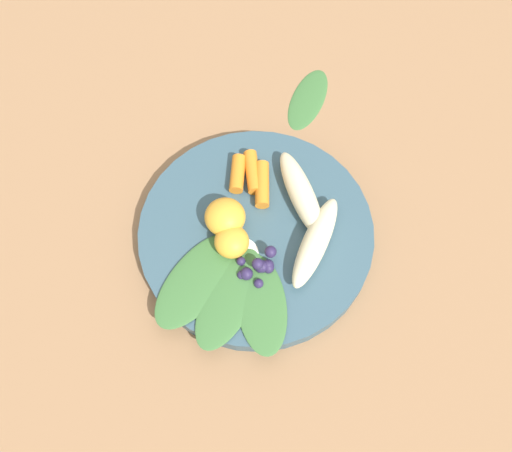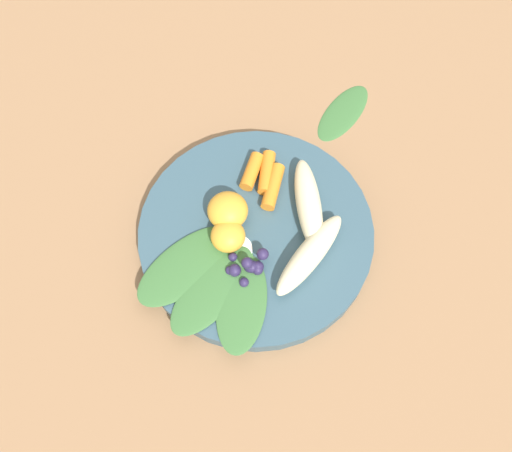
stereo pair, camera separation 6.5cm
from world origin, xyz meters
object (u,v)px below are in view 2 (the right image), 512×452
Objects in this scene: banana_peeled_left at (308,204)px; kale_leaf_stray at (343,112)px; banana_peeled_right at (310,255)px; orange_segment_near at (228,236)px; bowl at (256,233)px.

kale_leaf_stray is (0.09, 0.14, -0.03)m from banana_peeled_left.
banana_peeled_left is at bearing -164.32° from kale_leaf_stray.
banana_peeled_left is at bearing 36.49° from banana_peeled_right.
banana_peeled_left is 0.10m from orange_segment_near.
orange_segment_near is (-0.03, -0.01, 0.03)m from bowl.
bowl reaches higher than kale_leaf_stray.
bowl is at bearing 95.77° from banana_peeled_right.
banana_peeled_right is at bearing 172.74° from banana_peeled_left.
banana_peeled_left reaches higher than kale_leaf_stray.
bowl is 2.32× the size of banana_peeled_right.
bowl is 2.32× the size of banana_peeled_left.
banana_peeled_left is 1.11× the size of kale_leaf_stray.
orange_segment_near is at bearing 178.33° from kale_leaf_stray.
orange_segment_near is at bearing 107.77° from banana_peeled_left.
banana_peeled_right is at bearing -24.79° from orange_segment_near.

